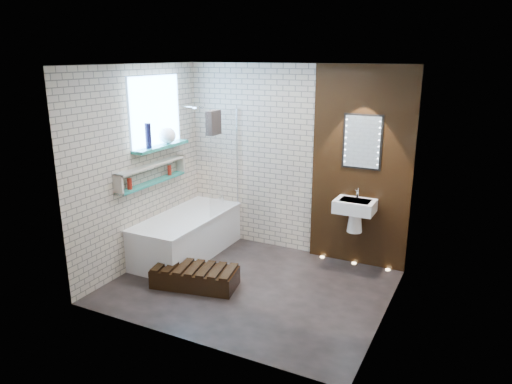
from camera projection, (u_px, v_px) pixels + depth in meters
The scene contains 15 objects.
ground at pixel (250, 286), 5.80m from camera, with size 3.20×3.20×0.00m, color black.
room_shell at pixel (250, 183), 5.44m from camera, with size 3.24×3.20×2.60m.
walnut_panel at pixel (361, 168), 6.12m from camera, with size 1.30×0.06×2.60m, color black.
clerestory_window at pixel (156, 118), 6.25m from camera, with size 0.18×1.00×0.94m.
display_niche at pixel (152, 174), 6.26m from camera, with size 0.14×1.30×0.26m.
bathtub at pixel (187, 235), 6.63m from camera, with size 0.79×1.74×0.70m.
bath_screen at pixel (224, 162), 6.58m from camera, with size 0.01×0.78×1.40m, color white.
towel at pixel (214, 123), 6.21m from camera, with size 0.09×0.24×0.32m, color black.
shower_head at pixel (198, 107), 6.62m from camera, with size 0.18×0.18×0.02m, color silver.
washbasin at pixel (355, 210), 6.09m from camera, with size 0.50×0.36×0.58m.
led_mirror at pixel (362, 142), 5.99m from camera, with size 0.50×0.02×0.70m.
walnut_step at pixel (195, 277), 5.77m from camera, with size 1.01×0.45×0.22m, color black.
niche_bottles at pixel (149, 177), 6.20m from camera, with size 0.06×0.87×0.14m.
sill_vases at pixel (165, 136), 6.35m from camera, with size 0.22×0.55×0.33m.
floor_uplights at pixel (354, 263), 6.42m from camera, with size 0.96×0.06×0.01m.
Camera 1 is at (2.42, -4.66, 2.71)m, focal length 33.48 mm.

